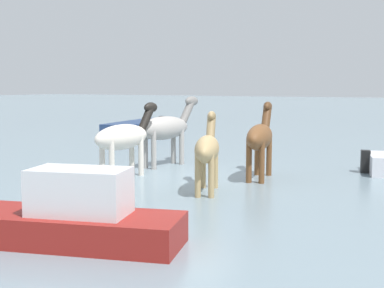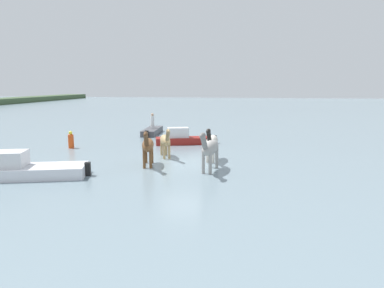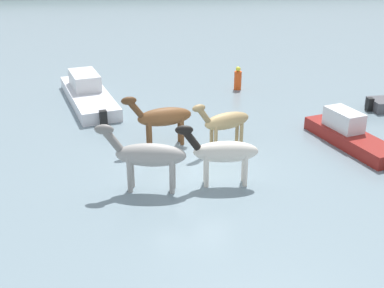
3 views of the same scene
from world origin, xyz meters
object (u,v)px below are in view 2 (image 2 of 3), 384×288
horse_dark_mare (148,145)px  horse_lead (165,140)px  horse_mid_herd (210,148)px  buoy_channel_marker (71,140)px  boat_tender_starboard (184,140)px  horse_dun_straggler (212,142)px  boat_motor_center (16,171)px  boat_dinghy_port (152,132)px  person_spotter_bow (152,121)px

horse_dark_mare → horse_lead: horse_dark_mare is taller
horse_mid_herd → horse_lead: 3.99m
horse_dark_mare → buoy_channel_marker: bearing=-134.2°
horse_lead → horse_dark_mare: bearing=-32.5°
horse_mid_herd → boat_tender_starboard: (7.34, 2.55, -0.83)m
horse_dun_straggler → horse_lead: bearing=-97.7°
horse_dark_mare → boat_motor_center: (-3.08, 5.28, -0.75)m
horse_dark_mare → buoy_channel_marker: (4.06, 6.41, -0.57)m
boat_dinghy_port → person_spotter_bow: (0.23, 0.02, 0.96)m
horse_mid_herd → buoy_channel_marker: horse_mid_herd is taller
horse_dark_mare → horse_dun_straggler: horse_dark_mare is taller
boat_dinghy_port → person_spotter_bow: size_ratio=3.58×
person_spotter_bow → boat_tender_starboard: bearing=-143.0°
horse_dark_mare → horse_mid_herd: size_ratio=0.95×
horse_dark_mare → boat_tender_starboard: size_ratio=0.59×
horse_mid_herd → buoy_channel_marker: 10.75m
horse_lead → boat_tender_starboard: 4.60m
boat_tender_starboard → buoy_channel_marker: 7.60m
horse_dun_straggler → horse_lead: (0.56, 2.73, -0.09)m
horse_dun_straggler → boat_tender_starboard: size_ratio=0.58×
buoy_channel_marker → boat_motor_center: bearing=-171.0°
horse_lead → boat_dinghy_port: 9.58m
boat_motor_center → person_spotter_bow: size_ratio=5.14×
horse_dark_mare → buoy_channel_marker: size_ratio=2.23×
horse_mid_herd → boat_tender_starboard: horse_mid_herd is taller
horse_dark_mare → person_spotter_bow: (11.40, 2.82, 0.04)m
horse_dark_mare → horse_dun_straggler: 3.54m
boat_motor_center → boat_dinghy_port: bearing=-115.4°
boat_tender_starboard → boat_motor_center: boat_motor_center is taller
boat_motor_center → horse_dun_straggler: bearing=-166.3°
person_spotter_bow → horse_lead: bearing=-160.6°
horse_lead → boat_tender_starboard: size_ratio=0.52×
boat_motor_center → buoy_channel_marker: bearing=-96.5°
horse_dun_straggler → person_spotter_bow: size_ratio=2.11×
horse_lead → person_spotter_bow: (9.22, 3.24, 0.13)m
horse_dun_straggler → person_spotter_bow: horse_dun_straggler is taller
boat_tender_starboard → buoy_channel_marker: boat_tender_starboard is taller
boat_tender_starboard → boat_motor_center: 11.48m
horse_dark_mare → boat_motor_center: horse_dark_mare is taller
buoy_channel_marker → boat_dinghy_port: bearing=-26.9°
boat_motor_center → horse_mid_herd: bearing=-179.4°
person_spotter_bow → boat_motor_center: bearing=170.4°
horse_mid_herd → boat_motor_center: size_ratio=0.44×
horse_dark_mare → horse_lead: 2.23m
boat_dinghy_port → horse_dark_mare: bearing=-168.9°
horse_lead → boat_motor_center: bearing=-68.9°
boat_tender_starboard → person_spotter_bow: size_ratio=3.64×
horse_dark_mare → person_spotter_bow: size_ratio=2.13×
horse_dun_straggler → horse_mid_herd: size_ratio=0.94×
boat_dinghy_port → boat_tender_starboard: size_ratio=0.98×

